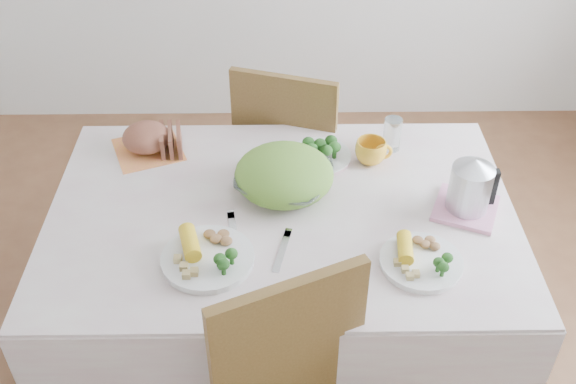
{
  "coord_description": "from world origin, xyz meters",
  "views": [
    {
      "loc": [
        -0.0,
        -1.65,
        2.17
      ],
      "look_at": [
        0.02,
        0.02,
        0.82
      ],
      "focal_mm": 42.0,
      "sensor_mm": 36.0,
      "label": 1
    }
  ],
  "objects_px": {
    "chair_far": "(297,157)",
    "dinner_plate_right": "(421,262)",
    "dining_table": "(282,292)",
    "yellow_mug": "(371,152)",
    "electric_kettle": "(472,180)",
    "dinner_plate_left": "(208,259)",
    "salad_bowl": "(284,181)"
  },
  "relations": [
    {
      "from": "chair_far",
      "to": "dinner_plate_right",
      "type": "distance_m",
      "value": 1.06
    },
    {
      "from": "chair_far",
      "to": "yellow_mug",
      "type": "relative_size",
      "value": 8.71
    },
    {
      "from": "dining_table",
      "to": "electric_kettle",
      "type": "relative_size",
      "value": 7.51
    },
    {
      "from": "dining_table",
      "to": "dinner_plate_left",
      "type": "relative_size",
      "value": 5.07
    },
    {
      "from": "salad_bowl",
      "to": "dining_table",
      "type": "bearing_deg",
      "value": -94.62
    },
    {
      "from": "dining_table",
      "to": "salad_bowl",
      "type": "height_order",
      "value": "salad_bowl"
    },
    {
      "from": "dining_table",
      "to": "electric_kettle",
      "type": "distance_m",
      "value": 0.78
    },
    {
      "from": "chair_far",
      "to": "dinner_plate_left",
      "type": "relative_size",
      "value": 3.48
    },
    {
      "from": "chair_far",
      "to": "yellow_mug",
      "type": "bearing_deg",
      "value": 136.26
    },
    {
      "from": "dinner_plate_left",
      "to": "yellow_mug",
      "type": "xyz_separation_m",
      "value": [
        0.53,
        0.49,
        0.03
      ]
    },
    {
      "from": "chair_far",
      "to": "salad_bowl",
      "type": "relative_size",
      "value": 3.13
    },
    {
      "from": "yellow_mug",
      "to": "electric_kettle",
      "type": "relative_size",
      "value": 0.59
    },
    {
      "from": "dining_table",
      "to": "dinner_plate_left",
      "type": "bearing_deg",
      "value": -133.33
    },
    {
      "from": "salad_bowl",
      "to": "dinner_plate_right",
      "type": "xyz_separation_m",
      "value": [
        0.4,
        -0.36,
        -0.03
      ]
    },
    {
      "from": "chair_far",
      "to": "dinner_plate_left",
      "type": "height_order",
      "value": "chair_far"
    },
    {
      "from": "dining_table",
      "to": "salad_bowl",
      "type": "xyz_separation_m",
      "value": [
        0.01,
        0.1,
        0.42
      ]
    },
    {
      "from": "dining_table",
      "to": "dinner_plate_right",
      "type": "distance_m",
      "value": 0.62
    },
    {
      "from": "salad_bowl",
      "to": "yellow_mug",
      "type": "distance_m",
      "value": 0.34
    },
    {
      "from": "dinner_plate_right",
      "to": "electric_kettle",
      "type": "bearing_deg",
      "value": 52.95
    },
    {
      "from": "yellow_mug",
      "to": "electric_kettle",
      "type": "xyz_separation_m",
      "value": [
        0.28,
        -0.27,
        0.08
      ]
    },
    {
      "from": "yellow_mug",
      "to": "dinner_plate_right",
      "type": "bearing_deg",
      "value": -79.56
    },
    {
      "from": "dining_table",
      "to": "dinner_plate_right",
      "type": "relative_size",
      "value": 5.72
    },
    {
      "from": "dinner_plate_left",
      "to": "dinner_plate_right",
      "type": "distance_m",
      "value": 0.62
    },
    {
      "from": "salad_bowl",
      "to": "electric_kettle",
      "type": "bearing_deg",
      "value": -10.97
    },
    {
      "from": "chair_far",
      "to": "yellow_mug",
      "type": "height_order",
      "value": "chair_far"
    },
    {
      "from": "salad_bowl",
      "to": "dinner_plate_right",
      "type": "distance_m",
      "value": 0.53
    },
    {
      "from": "dinner_plate_right",
      "to": "yellow_mug",
      "type": "distance_m",
      "value": 0.52
    },
    {
      "from": "salad_bowl",
      "to": "dinner_plate_right",
      "type": "relative_size",
      "value": 1.25
    },
    {
      "from": "yellow_mug",
      "to": "dinner_plate_left",
      "type": "bearing_deg",
      "value": -137.27
    },
    {
      "from": "dinner_plate_right",
      "to": "chair_far",
      "type": "bearing_deg",
      "value": 109.35
    },
    {
      "from": "chair_far",
      "to": "yellow_mug",
      "type": "xyz_separation_m",
      "value": [
        0.24,
        -0.45,
        0.34
      ]
    },
    {
      "from": "dinner_plate_left",
      "to": "yellow_mug",
      "type": "distance_m",
      "value": 0.72
    }
  ]
}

